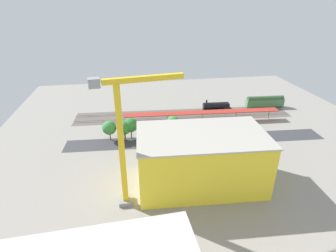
{
  "coord_description": "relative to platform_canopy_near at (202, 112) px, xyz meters",
  "views": [
    {
      "loc": [
        25.02,
        91.09,
        48.52
      ],
      "look_at": [
        10.89,
        3.36,
        6.13
      ],
      "focal_mm": 28.65,
      "sensor_mm": 36.0,
      "label": 1
    }
  ],
  "objects": [
    {
      "name": "ground_plane",
      "position": [
        6.5,
        11.49,
        -4.29
      ],
      "size": [
        156.18,
        156.18,
        0.0
      ],
      "primitive_type": "plane",
      "color": "gray",
      "rests_on": "ground"
    },
    {
      "name": "rail_bed",
      "position": [
        6.5,
        -8.41,
        -4.29
      ],
      "size": [
        98.25,
        19.65,
        0.01
      ],
      "primitive_type": "cube",
      "rotation": [
        0.0,
        0.0,
        -0.06
      ],
      "color": "#5B544C",
      "rests_on": "ground"
    },
    {
      "name": "street_asphalt",
      "position": [
        6.5,
        16.0,
        -4.29
      ],
      "size": [
        97.96,
        14.42,
        0.01
      ],
      "primitive_type": "cube",
      "rotation": [
        0.0,
        0.0,
        -0.06
      ],
      "color": "#38383D",
      "rests_on": "ground"
    },
    {
      "name": "track_rails",
      "position": [
        6.5,
        -8.41,
        -4.11
      ],
      "size": [
        97.46,
        13.23,
        0.12
      ],
      "color": "#9E9EA8",
      "rests_on": "ground"
    },
    {
      "name": "platform_canopy_near",
      "position": [
        0.0,
        0.0,
        0.0
      ],
      "size": [
        67.06,
        7.97,
        4.49
      ],
      "color": "#A82D23",
      "rests_on": "ground"
    },
    {
      "name": "locomotive",
      "position": [
        -10.67,
        -11.53,
        -2.37
      ],
      "size": [
        13.93,
        3.77,
        5.39
      ],
      "color": "black",
      "rests_on": "ground"
    },
    {
      "name": "passenger_coach",
      "position": [
        -34.87,
        -11.53,
        -1.22
      ],
      "size": [
        18.71,
        3.92,
        5.83
      ],
      "color": "black",
      "rests_on": "ground"
    },
    {
      "name": "parked_car_0",
      "position": [
        -19.12,
        19.37,
        -3.6
      ],
      "size": [
        4.6,
        1.86,
        1.54
      ],
      "color": "black",
      "rests_on": "ground"
    },
    {
      "name": "parked_car_1",
      "position": [
        -12.77,
        19.21,
        -3.49
      ],
      "size": [
        4.58,
        2.01,
        1.81
      ],
      "color": "black",
      "rests_on": "ground"
    },
    {
      "name": "parked_car_2",
      "position": [
        -5.54,
        19.0,
        -3.59
      ],
      "size": [
        4.6,
        2.12,
        1.57
      ],
      "color": "black",
      "rests_on": "ground"
    },
    {
      "name": "parked_car_3",
      "position": [
        2.28,
        19.65,
        -3.5
      ],
      "size": [
        4.49,
        2.23,
        1.75
      ],
      "color": "black",
      "rests_on": "ground"
    },
    {
      "name": "parked_car_4",
      "position": [
        9.41,
        18.94,
        -3.52
      ],
      "size": [
        4.23,
        1.95,
        1.74
      ],
      "color": "black",
      "rests_on": "ground"
    },
    {
      "name": "construction_building",
      "position": [
        12.32,
        41.22,
        3.43
      ],
      "size": [
        35.5,
        21.49,
        15.44
      ],
      "primitive_type": "cube",
      "rotation": [
        0.0,
        0.0,
        -0.06
      ],
      "color": "yellow",
      "rests_on": "ground"
    },
    {
      "name": "construction_roof_slab",
      "position": [
        12.32,
        41.22,
        11.36
      ],
      "size": [
        36.14,
        22.13,
        0.4
      ],
      "primitive_type": "cube",
      "rotation": [
        0.0,
        0.0,
        -0.06
      ],
      "color": "#ADA89E",
      "rests_on": "construction_building"
    },
    {
      "name": "tower_crane",
      "position": [
        32.64,
        46.45,
        14.91
      ],
      "size": [
        20.79,
        4.65,
        33.8
      ],
      "color": "gray",
      "rests_on": "ground"
    },
    {
      "name": "box_truck_0",
      "position": [
        9.79,
        24.6,
        -2.53
      ],
      "size": [
        8.66,
        2.57,
        3.58
      ],
      "color": "black",
      "rests_on": "ground"
    },
    {
      "name": "street_tree_0",
      "position": [
        38.86,
        10.75,
        0.8
      ],
      "size": [
        5.24,
        5.24,
        7.72
      ],
      "color": "brown",
      "rests_on": "ground"
    },
    {
      "name": "street_tree_1",
      "position": [
        33.33,
        11.6,
        0.82
      ],
      "size": [
        5.21,
        5.21,
        7.74
      ],
      "color": "brown",
      "rests_on": "ground"
    },
    {
      "name": "street_tree_2",
      "position": [
        14.74,
        10.87,
        1.29
      ],
      "size": [
        5.03,
        5.03,
        8.13
      ],
      "color": "brown",
      "rests_on": "ground"
    },
    {
      "name": "street_tree_3",
      "position": [
        30.9,
        10.83,
        1.36
      ],
      "size": [
        5.42,
        5.42,
        8.38
      ],
      "color": "brown",
      "rests_on": "ground"
    },
    {
      "name": "traffic_light",
      "position": [
        -5.86,
        20.93,
        0.42
      ],
      "size": [
        0.5,
        0.36,
        7.2
      ],
      "color": "#333333",
      "rests_on": "ground"
    }
  ]
}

